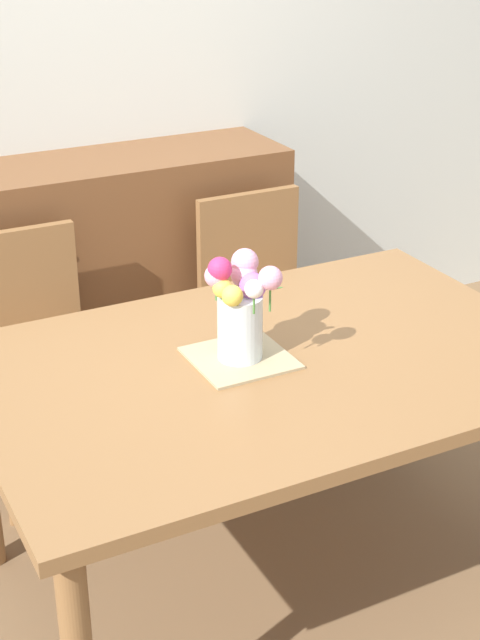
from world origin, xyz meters
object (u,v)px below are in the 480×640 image
at_px(chair_left, 32,344).
at_px(dresser, 114,280).
at_px(flower_vase, 241,304).
at_px(chair_right, 261,295).
at_px(dining_table, 271,385).

distance_m(chair_left, dresser, 0.64).
bearing_deg(chair_left, dresser, -136.18).
bearing_deg(flower_vase, dresser, 86.00).
relative_size(chair_right, flower_vase, 3.01).
bearing_deg(dining_table, dresser, 89.36).
distance_m(dining_table, chair_right, 1.01).
bearing_deg(chair_right, flower_vase, 58.20).
bearing_deg(flower_vase, chair_left, 113.82).
xyz_separation_m(dining_table, chair_left, (-0.45, 0.88, -0.16)).
distance_m(chair_left, chair_right, 0.90).
bearing_deg(dresser, dining_table, -90.64).
distance_m(chair_right, dresser, 0.62).
height_order(dining_table, chair_right, chair_right).
relative_size(chair_left, dresser, 0.64).
xyz_separation_m(dining_table, flower_vase, (-0.08, 0.04, 0.25)).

